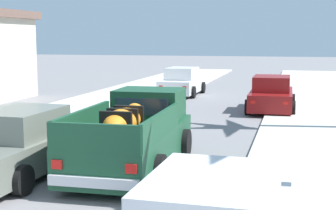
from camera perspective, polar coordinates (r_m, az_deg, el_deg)
name	(u,v)px	position (r m, az deg, el deg)	size (l,w,h in m)	color
sidewalk_left	(73,116)	(20.12, -10.85, -1.28)	(5.20, 60.00, 0.12)	beige
curb_left	(101,118)	(19.65, -7.67, -1.46)	(0.16, 60.00, 0.10)	silver
curb_right	(301,126)	(18.23, 15.11, -2.37)	(0.16, 60.00, 0.10)	silver
pickup_truck	(135,135)	(12.10, -3.86, -3.50)	(2.32, 5.26, 1.80)	#19472D
car_left_near	(182,82)	(27.53, 1.64, 2.63)	(2.08, 4.28, 1.54)	silver
car_right_near	(19,145)	(11.99, -16.78, -4.41)	(2.12, 4.30, 1.54)	slate
car_right_mid	(271,95)	(21.89, 11.81, 1.14)	(2.05, 4.27, 1.54)	maroon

